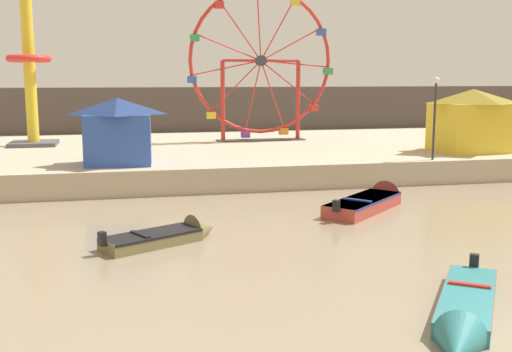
# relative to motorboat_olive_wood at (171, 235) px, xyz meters

# --- Properties ---
(quay_promenade) EXTENTS (110.00, 18.47, 1.22)m
(quay_promenade) POSITION_rel_motorboat_olive_wood_xyz_m (7.06, 17.06, 0.38)
(quay_promenade) COLOR #B7A88E
(quay_promenade) RESTS_ON ground_plane
(distant_town_skyline) EXTENTS (140.00, 3.00, 4.40)m
(distant_town_skyline) POSITION_rel_motorboat_olive_wood_xyz_m (7.06, 42.15, 1.97)
(distant_town_skyline) COLOR #564C47
(distant_town_skyline) RESTS_ON ground_plane
(motorboat_olive_wood) EXTENTS (4.20, 2.97, 1.15)m
(motorboat_olive_wood) POSITION_rel_motorboat_olive_wood_xyz_m (0.00, 0.00, 0.00)
(motorboat_olive_wood) COLOR olive
(motorboat_olive_wood) RESTS_ON ground_plane
(motorboat_teal_painted) EXTENTS (4.09, 5.11, 1.10)m
(motorboat_teal_painted) POSITION_rel_motorboat_olive_wood_xyz_m (5.79, -8.33, -0.02)
(motorboat_teal_painted) COLOR teal
(motorboat_teal_painted) RESTS_ON ground_plane
(motorboat_faded_red) EXTENTS (5.21, 4.94, 1.37)m
(motorboat_faded_red) POSITION_rel_motorboat_olive_wood_xyz_m (8.82, 3.66, 0.06)
(motorboat_faded_red) COLOR #B24238
(motorboat_faded_red) RESTS_ON ground_plane
(ferris_wheel_red_frame) EXTENTS (9.74, 1.20, 10.01)m
(ferris_wheel_red_frame) POSITION_rel_motorboat_olive_wood_xyz_m (7.61, 19.65, 6.02)
(ferris_wheel_red_frame) COLOR red
(ferris_wheel_red_frame) RESTS_ON quay_promenade
(drop_tower_yellow_tower) EXTENTS (2.80, 2.80, 16.49)m
(drop_tower_yellow_tower) POSITION_rel_motorboat_olive_wood_xyz_m (-6.82, 19.86, 7.63)
(drop_tower_yellow_tower) COLOR gold
(drop_tower_yellow_tower) RESTS_ON quay_promenade
(carnival_booth_yellow_awning) EXTENTS (4.55, 3.69, 3.53)m
(carnival_booth_yellow_awning) POSITION_rel_motorboat_olive_wood_xyz_m (17.88, 11.10, 2.82)
(carnival_booth_yellow_awning) COLOR yellow
(carnival_booth_yellow_awning) RESTS_ON quay_promenade
(carnival_booth_blue_tent) EXTENTS (3.57, 3.01, 3.22)m
(carnival_booth_blue_tent) POSITION_rel_motorboat_olive_wood_xyz_m (-1.64, 10.25, 2.67)
(carnival_booth_blue_tent) COLOR #3356B7
(carnival_booth_blue_tent) RESTS_ON quay_promenade
(promenade_lamp_near) EXTENTS (0.32, 0.32, 4.20)m
(promenade_lamp_near) POSITION_rel_motorboat_olive_wood_xyz_m (14.06, 8.40, 3.71)
(promenade_lamp_near) COLOR #2D2D33
(promenade_lamp_near) RESTS_ON quay_promenade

